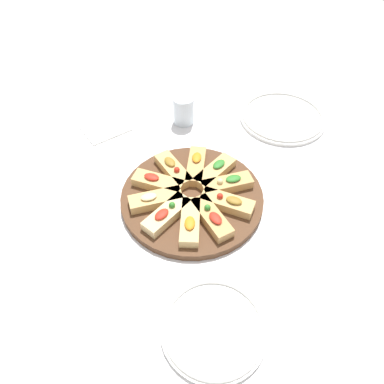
# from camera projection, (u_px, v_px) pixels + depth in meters

# --- Properties ---
(ground_plane) EXTENTS (3.00, 3.00, 0.00)m
(ground_plane) POSITION_uv_depth(u_px,v_px,m) (192.00, 200.00, 0.93)
(ground_plane) COLOR white
(serving_board) EXTENTS (0.35, 0.35, 0.02)m
(serving_board) POSITION_uv_depth(u_px,v_px,m) (192.00, 198.00, 0.92)
(serving_board) COLOR #51331E
(serving_board) RESTS_ON ground_plane
(focaccia_slice_0) EXTENTS (0.08, 0.13, 0.04)m
(focaccia_slice_0) POSITION_uv_depth(u_px,v_px,m) (212.00, 217.00, 0.85)
(focaccia_slice_0) COLOR tan
(focaccia_slice_0) RESTS_ON serving_board
(focaccia_slice_1) EXTENTS (0.08, 0.13, 0.04)m
(focaccia_slice_1) POSITION_uv_depth(u_px,v_px,m) (227.00, 203.00, 0.88)
(focaccia_slice_1) COLOR tan
(focaccia_slice_1) RESTS_ON serving_board
(focaccia_slice_2) EXTENTS (0.13, 0.10, 0.04)m
(focaccia_slice_2) POSITION_uv_depth(u_px,v_px,m) (227.00, 184.00, 0.92)
(focaccia_slice_2) COLOR tan
(focaccia_slice_2) RESTS_ON serving_board
(focaccia_slice_3) EXTENTS (0.13, 0.04, 0.03)m
(focaccia_slice_3) POSITION_uv_depth(u_px,v_px,m) (215.00, 172.00, 0.95)
(focaccia_slice_3) COLOR tan
(focaccia_slice_3) RESTS_ON serving_board
(focaccia_slice_4) EXTENTS (0.13, 0.11, 0.03)m
(focaccia_slice_4) POSITION_uv_depth(u_px,v_px,m) (196.00, 166.00, 0.97)
(focaccia_slice_4) COLOR tan
(focaccia_slice_4) RESTS_ON serving_board
(focaccia_slice_5) EXTENTS (0.08, 0.13, 0.04)m
(focaccia_slice_5) POSITION_uv_depth(u_px,v_px,m) (173.00, 169.00, 0.96)
(focaccia_slice_5) COLOR tan
(focaccia_slice_5) RESTS_ON serving_board
(focaccia_slice_6) EXTENTS (0.08, 0.13, 0.03)m
(focaccia_slice_6) POSITION_uv_depth(u_px,v_px,m) (158.00, 182.00, 0.93)
(focaccia_slice_6) COLOR tan
(focaccia_slice_6) RESTS_ON serving_board
(focaccia_slice_7) EXTENTS (0.13, 0.11, 0.03)m
(focaccia_slice_7) POSITION_uv_depth(u_px,v_px,m) (155.00, 200.00, 0.89)
(focaccia_slice_7) COLOR tan
(focaccia_slice_7) RESTS_ON serving_board
(focaccia_slice_8) EXTENTS (0.13, 0.04, 0.04)m
(focaccia_slice_8) POSITION_uv_depth(u_px,v_px,m) (166.00, 214.00, 0.86)
(focaccia_slice_8) COLOR #E5C689
(focaccia_slice_8) RESTS_ON serving_board
(focaccia_slice_9) EXTENTS (0.13, 0.11, 0.03)m
(focaccia_slice_9) POSITION_uv_depth(u_px,v_px,m) (190.00, 222.00, 0.85)
(focaccia_slice_9) COLOR #DBB775
(focaccia_slice_9) RESTS_ON serving_board
(plate_left) EXTENTS (0.26, 0.26, 0.02)m
(plate_left) POSITION_uv_depth(u_px,v_px,m) (283.00, 117.00, 1.14)
(plate_left) COLOR white
(plate_left) RESTS_ON ground_plane
(plate_right) EXTENTS (0.20, 0.20, 0.02)m
(plate_right) POSITION_uv_depth(u_px,v_px,m) (214.00, 328.00, 0.71)
(plate_right) COLOR white
(plate_right) RESTS_ON ground_plane
(water_glass) EXTENTS (0.06, 0.06, 0.08)m
(water_glass) POSITION_uv_depth(u_px,v_px,m) (184.00, 110.00, 1.11)
(water_glass) COLOR silver
(water_glass) RESTS_ON ground_plane
(napkin_stack) EXTENTS (0.15, 0.14, 0.01)m
(napkin_stack) POSITION_uv_depth(u_px,v_px,m) (105.00, 127.00, 1.11)
(napkin_stack) COLOR white
(napkin_stack) RESTS_ON ground_plane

